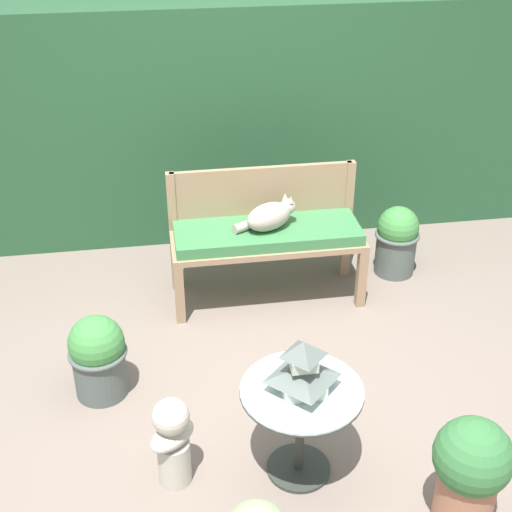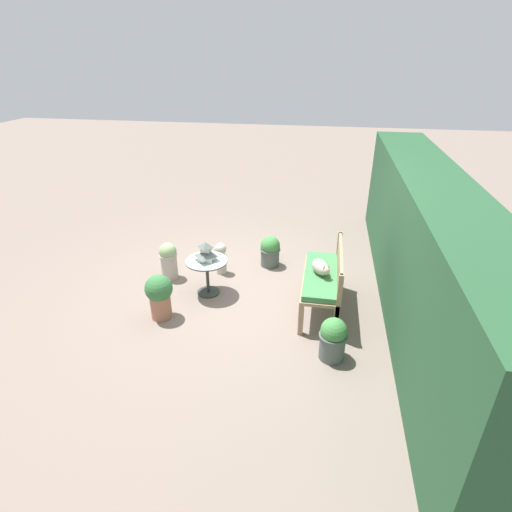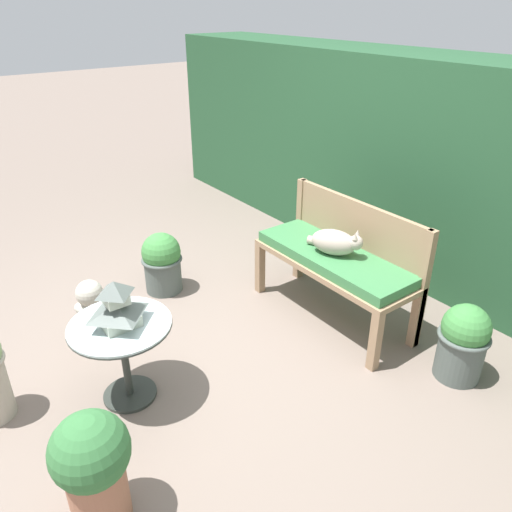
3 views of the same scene
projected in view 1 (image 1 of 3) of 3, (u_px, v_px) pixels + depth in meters
ground at (259, 405)px, 3.96m from camera, size 30.00×30.00×0.00m
foliage_hedge_back at (212, 115)px, 5.47m from camera, size 6.40×0.81×1.75m
garden_bench at (267, 238)px, 4.67m from camera, size 1.26×0.47×0.53m
bench_backrest at (262, 200)px, 4.76m from camera, size 1.26×0.06×0.87m
cat at (269, 216)px, 4.57m from camera, size 0.43×0.30×0.20m
patio_table at (301, 408)px, 3.35m from camera, size 0.58×0.58×0.52m
pagoda_birdhouse at (303, 369)px, 3.23m from camera, size 0.27×0.27×0.27m
garden_bust at (173, 439)px, 3.37m from camera, size 0.28×0.27×0.50m
potted_plant_patio_mid at (98, 356)px, 3.92m from camera, size 0.33×0.33×0.50m
potted_plant_path_edge at (397, 240)px, 5.04m from camera, size 0.32×0.32×0.51m
potted_plant_hedge_corner at (470, 471)px, 3.11m from camera, size 0.35×0.35×0.60m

